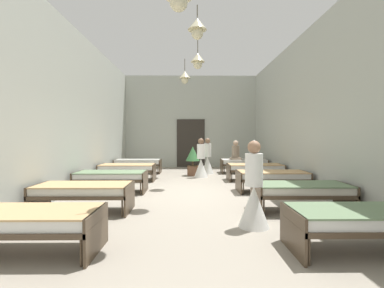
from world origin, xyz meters
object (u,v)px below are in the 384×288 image
at_px(bed_left_row_0, 25,220).
at_px(patient_seated_primary, 236,152).
at_px(nurse_far_aisle, 254,196).
at_px(bed_left_row_1, 84,191).
at_px(bed_right_row_1, 301,190).
at_px(bed_left_row_4, 138,163).
at_px(nurse_near_aisle, 201,163).
at_px(bed_left_row_2, 111,176).
at_px(bed_left_row_3, 128,168).
at_px(bed_right_row_2, 272,176).
at_px(potted_plant, 193,159).
at_px(bed_right_row_3, 255,168).
at_px(bed_right_row_0, 362,219).
at_px(bed_right_row_4, 244,163).
at_px(nurse_mid_aisle, 208,161).

relative_size(bed_left_row_0, patient_seated_primary, 2.38).
relative_size(bed_left_row_0, nurse_far_aisle, 1.28).
bearing_deg(bed_left_row_1, bed_right_row_1, 0.00).
relative_size(bed_left_row_4, nurse_near_aisle, 1.28).
xyz_separation_m(bed_left_row_2, patient_seated_primary, (4.09, 3.76, 0.43)).
relative_size(bed_left_row_0, bed_left_row_3, 1.00).
bearing_deg(patient_seated_primary, bed_left_row_1, -125.87).
distance_m(bed_left_row_0, bed_right_row_2, 5.85).
relative_size(bed_left_row_3, patient_seated_primary, 2.38).
height_order(bed_right_row_1, bed_left_row_2, same).
height_order(bed_left_row_1, bed_right_row_1, same).
relative_size(bed_right_row_1, potted_plant, 1.66).
bearing_deg(bed_right_row_2, bed_right_row_3, 90.00).
bearing_deg(bed_right_row_0, bed_right_row_2, 90.00).
distance_m(bed_left_row_1, bed_right_row_1, 4.44).
height_order(bed_right_row_3, bed_right_row_4, same).
xyz_separation_m(bed_right_row_1, bed_left_row_2, (-4.44, 1.90, 0.00)).
bearing_deg(bed_right_row_3, bed_left_row_4, 156.84).
height_order(nurse_near_aisle, potted_plant, nurse_near_aisle).
height_order(bed_right_row_1, bed_right_row_3, same).
bearing_deg(nurse_near_aisle, patient_seated_primary, 96.23).
bearing_deg(bed_right_row_0, bed_right_row_1, 90.00).
height_order(bed_right_row_0, patient_seated_primary, patient_seated_primary).
distance_m(bed_left_row_0, nurse_mid_aisle, 7.94).
distance_m(bed_right_row_1, nurse_far_aisle, 1.51).
distance_m(bed_left_row_4, nurse_near_aisle, 2.83).
xyz_separation_m(bed_left_row_0, nurse_mid_aisle, (2.90, 7.38, 0.09)).
height_order(bed_left_row_1, nurse_far_aisle, nurse_far_aisle).
relative_size(bed_left_row_3, nurse_far_aisle, 1.28).
height_order(bed_left_row_2, bed_right_row_2, same).
relative_size(bed_right_row_3, patient_seated_primary, 2.38).
relative_size(bed_left_row_2, bed_right_row_4, 1.00).
relative_size(bed_left_row_1, nurse_near_aisle, 1.28).
relative_size(bed_left_row_1, bed_right_row_3, 1.00).
xyz_separation_m(nurse_mid_aisle, potted_plant, (-0.62, -0.48, 0.14)).
bearing_deg(nurse_mid_aisle, bed_left_row_4, -12.08).
bearing_deg(nurse_near_aisle, bed_right_row_1, -7.72).
xyz_separation_m(bed_right_row_2, nurse_far_aisle, (-1.20, -2.81, 0.09)).
bearing_deg(bed_right_row_3, bed_right_row_4, 90.00).
distance_m(bed_right_row_1, bed_right_row_2, 1.90).
distance_m(bed_left_row_1, nurse_mid_aisle, 6.21).
height_order(bed_right_row_2, patient_seated_primary, patient_seated_primary).
bearing_deg(bed_left_row_2, bed_right_row_1, -23.16).
distance_m(bed_right_row_2, bed_left_row_3, 4.83).
distance_m(bed_left_row_0, potted_plant, 7.28).
relative_size(bed_left_row_1, potted_plant, 1.66).
height_order(bed_left_row_3, bed_left_row_4, same).
bearing_deg(patient_seated_primary, bed_left_row_4, 179.44).
bearing_deg(nurse_near_aisle, bed_left_row_1, -59.37).
bearing_deg(bed_right_row_1, bed_left_row_2, 156.84).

